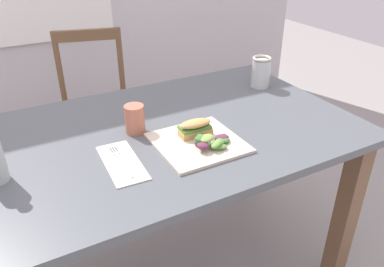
{
  "coord_description": "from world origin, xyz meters",
  "views": [
    {
      "loc": [
        -0.46,
        -0.97,
        1.38
      ],
      "look_at": [
        0.08,
        0.01,
        0.76
      ],
      "focal_mm": 35.76,
      "sensor_mm": 36.0,
      "label": 1
    }
  ],
  "objects_px": {
    "dining_table": "(163,159)",
    "mason_jar_iced_tea": "(261,73)",
    "cup_extra_side": "(135,119)",
    "chair_wooden_far": "(96,111)",
    "sandwich_half_front": "(195,128)",
    "fork_on_napkin": "(120,159)",
    "plate_lunch": "(198,143)"
  },
  "relations": [
    {
      "from": "dining_table",
      "to": "mason_jar_iced_tea",
      "type": "distance_m",
      "value": 0.6
    },
    {
      "from": "dining_table",
      "to": "cup_extra_side",
      "type": "bearing_deg",
      "value": 159.52
    },
    {
      "from": "chair_wooden_far",
      "to": "sandwich_half_front",
      "type": "bearing_deg",
      "value": -84.74
    },
    {
      "from": "dining_table",
      "to": "fork_on_napkin",
      "type": "xyz_separation_m",
      "value": [
        -0.19,
        -0.12,
        0.13
      ]
    },
    {
      "from": "sandwich_half_front",
      "to": "fork_on_napkin",
      "type": "xyz_separation_m",
      "value": [
        -0.27,
        -0.01,
        -0.03
      ]
    },
    {
      "from": "mason_jar_iced_tea",
      "to": "chair_wooden_far",
      "type": "bearing_deg",
      "value": 128.11
    },
    {
      "from": "chair_wooden_far",
      "to": "plate_lunch",
      "type": "bearing_deg",
      "value": -85.7
    },
    {
      "from": "mason_jar_iced_tea",
      "to": "cup_extra_side",
      "type": "bearing_deg",
      "value": -168.23
    },
    {
      "from": "fork_on_napkin",
      "to": "cup_extra_side",
      "type": "relative_size",
      "value": 1.86
    },
    {
      "from": "fork_on_napkin",
      "to": "mason_jar_iced_tea",
      "type": "height_order",
      "value": "mason_jar_iced_tea"
    },
    {
      "from": "chair_wooden_far",
      "to": "plate_lunch",
      "type": "xyz_separation_m",
      "value": [
        0.08,
        -1.03,
        0.3
      ]
    },
    {
      "from": "fork_on_napkin",
      "to": "cup_extra_side",
      "type": "distance_m",
      "value": 0.19
    },
    {
      "from": "sandwich_half_front",
      "to": "fork_on_napkin",
      "type": "height_order",
      "value": "sandwich_half_front"
    },
    {
      "from": "sandwich_half_front",
      "to": "mason_jar_iced_tea",
      "type": "xyz_separation_m",
      "value": [
        0.48,
        0.27,
        0.02
      ]
    },
    {
      "from": "cup_extra_side",
      "to": "mason_jar_iced_tea",
      "type": "bearing_deg",
      "value": 11.77
    },
    {
      "from": "chair_wooden_far",
      "to": "dining_table",
      "type": "bearing_deg",
      "value": -89.17
    },
    {
      "from": "cup_extra_side",
      "to": "plate_lunch",
      "type": "bearing_deg",
      "value": -49.74
    },
    {
      "from": "plate_lunch",
      "to": "fork_on_napkin",
      "type": "distance_m",
      "value": 0.26
    },
    {
      "from": "chair_wooden_far",
      "to": "cup_extra_side",
      "type": "height_order",
      "value": "chair_wooden_far"
    },
    {
      "from": "sandwich_half_front",
      "to": "mason_jar_iced_tea",
      "type": "height_order",
      "value": "mason_jar_iced_tea"
    },
    {
      "from": "dining_table",
      "to": "chair_wooden_far",
      "type": "xyz_separation_m",
      "value": [
        -0.01,
        0.89,
        -0.17
      ]
    },
    {
      "from": "chair_wooden_far",
      "to": "sandwich_half_front",
      "type": "height_order",
      "value": "chair_wooden_far"
    },
    {
      "from": "chair_wooden_far",
      "to": "mason_jar_iced_tea",
      "type": "relative_size",
      "value": 6.51
    },
    {
      "from": "fork_on_napkin",
      "to": "chair_wooden_far",
      "type": "bearing_deg",
      "value": 79.82
    },
    {
      "from": "mason_jar_iced_tea",
      "to": "dining_table",
      "type": "bearing_deg",
      "value": -163.48
    },
    {
      "from": "dining_table",
      "to": "chair_wooden_far",
      "type": "height_order",
      "value": "chair_wooden_far"
    },
    {
      "from": "sandwich_half_front",
      "to": "dining_table",
      "type": "bearing_deg",
      "value": 127.39
    },
    {
      "from": "dining_table",
      "to": "sandwich_half_front",
      "type": "distance_m",
      "value": 0.2
    },
    {
      "from": "dining_table",
      "to": "sandwich_half_front",
      "type": "relative_size",
      "value": 12.29
    },
    {
      "from": "sandwich_half_front",
      "to": "fork_on_napkin",
      "type": "bearing_deg",
      "value": -177.18
    },
    {
      "from": "dining_table",
      "to": "cup_extra_side",
      "type": "distance_m",
      "value": 0.19
    },
    {
      "from": "chair_wooden_far",
      "to": "cup_extra_side",
      "type": "bearing_deg",
      "value": -94.76
    }
  ]
}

